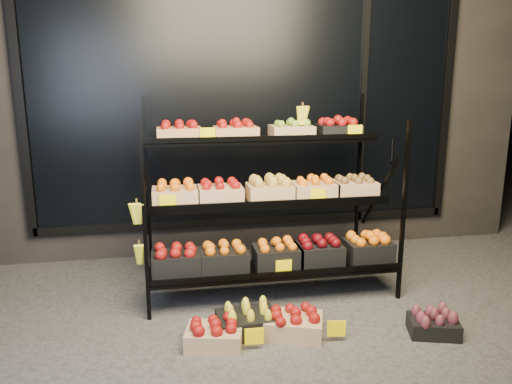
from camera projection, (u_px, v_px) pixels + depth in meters
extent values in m
plane|color=#514F4C|center=(285.00, 318.00, 3.85)|extent=(24.00, 24.00, 0.00)
cube|color=#2D2826|center=(235.00, 83.00, 5.94)|extent=(6.00, 2.00, 3.50)
cube|color=black|center=(249.00, 104.00, 5.01)|extent=(4.20, 0.04, 2.40)
cube|color=black|center=(250.00, 220.00, 5.26)|extent=(4.30, 0.06, 0.08)
cube|color=black|center=(21.00, 107.00, 4.61)|extent=(0.08, 0.06, 2.50)
cube|color=black|center=(446.00, 102.00, 5.37)|extent=(0.08, 0.06, 2.50)
cube|color=black|center=(363.00, 103.00, 5.20)|extent=(0.06, 0.06, 2.50)
cylinder|color=black|center=(392.00, 150.00, 5.35)|extent=(0.02, 0.02, 0.25)
cube|color=black|center=(145.00, 226.00, 3.67)|extent=(0.03, 0.03, 1.50)
cube|color=black|center=(404.00, 212.00, 4.03)|extent=(0.03, 0.03, 1.50)
cube|color=black|center=(148.00, 187.00, 4.58)|extent=(0.03, 0.03, 1.66)
cube|color=black|center=(358.00, 179.00, 4.94)|extent=(0.03, 0.03, 1.66)
cube|color=black|center=(275.00, 269.00, 4.12)|extent=(2.05, 0.42, 0.03)
cube|color=black|center=(281.00, 275.00, 3.92)|extent=(2.05, 0.02, 0.05)
cube|color=black|center=(268.00, 202.00, 4.30)|extent=(2.05, 0.40, 0.03)
cube|color=black|center=(273.00, 204.00, 4.11)|extent=(2.05, 0.02, 0.05)
cube|color=black|center=(261.00, 140.00, 4.47)|extent=(2.05, 0.40, 0.03)
cube|color=black|center=(266.00, 139.00, 4.28)|extent=(2.05, 0.02, 0.05)
cube|color=tan|center=(179.00, 134.00, 4.32)|extent=(0.38, 0.28, 0.11)
ellipsoid|color=#A00B10|center=(179.00, 124.00, 4.31)|extent=(0.32, 0.24, 0.07)
cube|color=tan|center=(236.00, 133.00, 4.41)|extent=(0.38, 0.28, 0.11)
ellipsoid|color=#A00B10|center=(236.00, 123.00, 4.39)|extent=(0.32, 0.24, 0.07)
cube|color=tan|center=(291.00, 132.00, 4.50)|extent=(0.38, 0.28, 0.11)
ellipsoid|color=#7DAD2B|center=(292.00, 122.00, 4.48)|extent=(0.32, 0.24, 0.07)
cube|color=black|center=(338.00, 131.00, 4.58)|extent=(0.38, 0.28, 0.11)
ellipsoid|color=#A00B10|center=(339.00, 121.00, 4.56)|extent=(0.32, 0.24, 0.07)
cube|color=tan|center=(176.00, 196.00, 4.14)|extent=(0.38, 0.28, 0.14)
ellipsoid|color=orange|center=(175.00, 185.00, 4.11)|extent=(0.32, 0.24, 0.07)
cube|color=tan|center=(220.00, 195.00, 4.20)|extent=(0.38, 0.28, 0.14)
ellipsoid|color=#A00B10|center=(220.00, 183.00, 4.18)|extent=(0.32, 0.24, 0.07)
cube|color=tan|center=(270.00, 192.00, 4.28)|extent=(0.38, 0.28, 0.14)
ellipsoid|color=gold|center=(270.00, 181.00, 4.26)|extent=(0.32, 0.24, 0.07)
cube|color=tan|center=(314.00, 191.00, 4.35)|extent=(0.38, 0.28, 0.14)
ellipsoid|color=orange|center=(314.00, 179.00, 4.33)|extent=(0.32, 0.24, 0.07)
cube|color=tan|center=(353.00, 189.00, 4.42)|extent=(0.38, 0.28, 0.14)
ellipsoid|color=brown|center=(354.00, 178.00, 4.39)|extent=(0.32, 0.24, 0.07)
cube|color=black|center=(176.00, 264.00, 3.95)|extent=(0.38, 0.28, 0.18)
ellipsoid|color=#A00B10|center=(176.00, 250.00, 3.93)|extent=(0.32, 0.24, 0.07)
cube|color=black|center=(224.00, 261.00, 4.02)|extent=(0.38, 0.28, 0.18)
ellipsoid|color=orange|center=(224.00, 247.00, 4.00)|extent=(0.32, 0.24, 0.07)
cube|color=black|center=(277.00, 257.00, 4.10)|extent=(0.38, 0.28, 0.18)
ellipsoid|color=orange|center=(277.00, 243.00, 4.07)|extent=(0.32, 0.24, 0.07)
cube|color=black|center=(319.00, 255.00, 4.16)|extent=(0.38, 0.28, 0.18)
ellipsoid|color=#5F070B|center=(319.00, 241.00, 4.14)|extent=(0.32, 0.24, 0.07)
cube|color=black|center=(368.00, 251.00, 4.24)|extent=(0.38, 0.28, 0.18)
ellipsoid|color=orange|center=(369.00, 238.00, 4.22)|extent=(0.32, 0.24, 0.07)
ellipsoid|color=#FEF130|center=(137.00, 202.00, 3.64)|extent=(0.14, 0.08, 0.22)
ellipsoid|color=#FEF130|center=(139.00, 243.00, 3.71)|extent=(0.14, 0.08, 0.22)
ellipsoid|color=#FEF130|center=(303.00, 105.00, 4.37)|extent=(0.14, 0.08, 0.22)
cube|color=#FFE300|center=(168.00, 202.00, 3.98)|extent=(0.13, 0.01, 0.12)
cube|color=#FFE300|center=(318.00, 196.00, 4.21)|extent=(0.13, 0.01, 0.12)
cube|color=#FFE300|center=(355.00, 132.00, 4.46)|extent=(0.13, 0.01, 0.12)
cube|color=#FFE300|center=(208.00, 135.00, 4.22)|extent=(0.13, 0.01, 0.12)
cube|color=#FFE300|center=(284.00, 267.00, 3.97)|extent=(0.13, 0.01, 0.12)
cube|color=#FFE300|center=(254.00, 342.00, 3.39)|extent=(0.13, 0.01, 0.12)
cube|color=#FFE300|center=(336.00, 334.00, 3.50)|extent=(0.13, 0.01, 0.12)
cube|color=tan|center=(214.00, 337.00, 3.45)|extent=(0.44, 0.36, 0.13)
ellipsoid|color=#A00B10|center=(214.00, 324.00, 3.42)|extent=(0.37, 0.30, 0.07)
cube|color=black|center=(247.00, 323.00, 3.62)|extent=(0.44, 0.34, 0.14)
ellipsoid|color=#FEF130|center=(247.00, 310.00, 3.60)|extent=(0.37, 0.29, 0.07)
cube|color=tan|center=(294.00, 326.00, 3.59)|extent=(0.48, 0.41, 0.14)
ellipsoid|color=#A00B10|center=(294.00, 313.00, 3.57)|extent=(0.40, 0.35, 0.07)
cube|color=black|center=(433.00, 327.00, 3.60)|extent=(0.40, 0.34, 0.12)
ellipsoid|color=brown|center=(434.00, 315.00, 3.58)|extent=(0.34, 0.29, 0.07)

